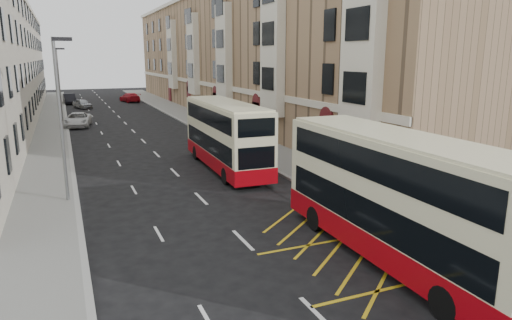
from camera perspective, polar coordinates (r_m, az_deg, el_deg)
name	(u,v)px	position (r m, az deg, el deg)	size (l,w,h in m)	color
ground	(288,285)	(15.39, 3.97, -15.28)	(200.00, 200.00, 0.00)	black
pavement_right	(222,131)	(44.99, -4.22, 3.61)	(4.00, 120.00, 0.15)	slate
pavement_left	(50,143)	(42.70, -24.32, 2.00)	(3.00, 120.00, 0.15)	slate
kerb_right	(203,133)	(44.40, -6.67, 3.43)	(0.25, 120.00, 0.15)	gray
kerb_left	(69,141)	(42.68, -22.32, 2.18)	(0.25, 120.00, 0.15)	gray
road_markings	(120,118)	(57.87, -16.65, 5.09)	(10.00, 110.00, 0.01)	silver
terrace_right	(233,54)	(61.21, -2.84, 13.06)	(10.75, 79.00, 15.25)	#9B7B5A
bus_shelter	(491,195)	(19.36, 27.32, -3.94)	(1.65, 4.25, 2.70)	black
guard_railing	(349,191)	(22.67, 11.58, -3.81)	(0.06, 6.56, 1.01)	red
street_lamp_near	(61,111)	(24.21, -23.21, 5.60)	(0.93, 0.18, 8.00)	slate
street_lamp_far	(59,81)	(54.14, -23.35, 9.02)	(0.93, 0.18, 8.00)	slate
double_decker_front	(398,199)	(16.87, 17.30, -4.64)	(2.88, 11.62, 4.61)	beige
double_decker_rear	(226,136)	(29.62, -3.81, 3.06)	(2.84, 11.08, 4.40)	beige
litter_bin	(469,250)	(17.76, 25.10, -10.13)	(0.62, 0.62, 1.03)	black
pedestrian_mid	(458,200)	(22.33, 23.88, -4.65)	(0.79, 0.62, 1.63)	black
pedestrian_far	(351,183)	(23.80, 11.77, -2.79)	(0.94, 0.39, 1.60)	black
white_van	(78,120)	(51.73, -21.38, 4.70)	(2.44, 5.29, 1.47)	silver
car_silver	(82,104)	(69.79, -20.87, 6.58)	(1.59, 3.94, 1.34)	#9A9EA2
car_dark	(69,99)	(77.58, -22.28, 7.09)	(1.68, 4.81, 1.58)	black
car_red	(130,97)	(77.73, -15.49, 7.56)	(2.09, 5.15, 1.49)	#B00E1A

